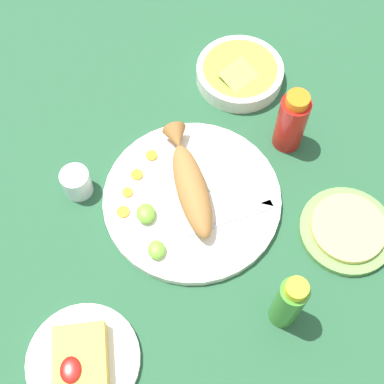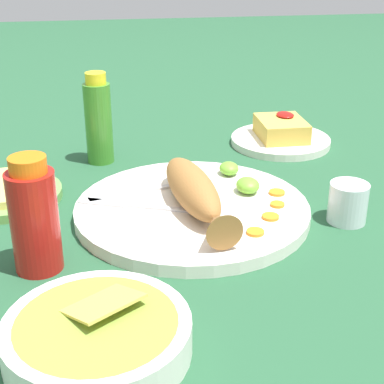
{
  "view_description": "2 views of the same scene",
  "coord_description": "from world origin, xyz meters",
  "px_view_note": "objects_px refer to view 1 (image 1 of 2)",
  "views": [
    {
      "loc": [
        0.46,
        -0.06,
        0.93
      ],
      "look_at": [
        0.0,
        0.0,
        0.04
      ],
      "focal_mm": 50.0,
      "sensor_mm": 36.0,
      "label": 1
    },
    {
      "loc": [
        -0.77,
        0.12,
        0.39
      ],
      "look_at": [
        0.0,
        0.0,
        0.04
      ],
      "focal_mm": 55.0,
      "sensor_mm": 36.0,
      "label": 2
    }
  ],
  "objects_px": {
    "fork_near": "(238,195)",
    "side_plate_fries": "(83,360)",
    "hot_sauce_bottle_red": "(292,122)",
    "hot_sauce_bottle_green": "(289,303)",
    "salt_cup": "(77,183)",
    "fried_fish": "(190,182)",
    "tortilla_plate": "(346,231)",
    "guacamole_bowl": "(240,73)",
    "fork_far": "(234,218)",
    "main_plate": "(192,199)"
  },
  "relations": [
    {
      "from": "fork_near",
      "to": "guacamole_bowl",
      "type": "height_order",
      "value": "guacamole_bowl"
    },
    {
      "from": "main_plate",
      "to": "hot_sauce_bottle_green",
      "type": "relative_size",
      "value": 2.12
    },
    {
      "from": "fork_near",
      "to": "tortilla_plate",
      "type": "relative_size",
      "value": 1.0
    },
    {
      "from": "fork_near",
      "to": "salt_cup",
      "type": "distance_m",
      "value": 0.31
    },
    {
      "from": "hot_sauce_bottle_red",
      "to": "hot_sauce_bottle_green",
      "type": "bearing_deg",
      "value": -12.71
    },
    {
      "from": "fork_near",
      "to": "guacamole_bowl",
      "type": "bearing_deg",
      "value": 100.94
    },
    {
      "from": "side_plate_fries",
      "to": "tortilla_plate",
      "type": "bearing_deg",
      "value": 109.67
    },
    {
      "from": "fork_near",
      "to": "tortilla_plate",
      "type": "xyz_separation_m",
      "value": [
        0.09,
        0.19,
        -0.01
      ]
    },
    {
      "from": "fried_fish",
      "to": "salt_cup",
      "type": "bearing_deg",
      "value": -106.67
    },
    {
      "from": "fried_fish",
      "to": "hot_sauce_bottle_green",
      "type": "distance_m",
      "value": 0.29
    },
    {
      "from": "hot_sauce_bottle_green",
      "to": "hot_sauce_bottle_red",
      "type": "bearing_deg",
      "value": 167.29
    },
    {
      "from": "hot_sauce_bottle_red",
      "to": "hot_sauce_bottle_green",
      "type": "xyz_separation_m",
      "value": [
        0.36,
        -0.08,
        0.01
      ]
    },
    {
      "from": "fork_near",
      "to": "hot_sauce_bottle_green",
      "type": "height_order",
      "value": "hot_sauce_bottle_green"
    },
    {
      "from": "side_plate_fries",
      "to": "tortilla_plate",
      "type": "height_order",
      "value": "same"
    },
    {
      "from": "fork_far",
      "to": "salt_cup",
      "type": "xyz_separation_m",
      "value": [
        -0.11,
        -0.29,
        0.01
      ]
    },
    {
      "from": "main_plate",
      "to": "hot_sauce_bottle_green",
      "type": "distance_m",
      "value": 0.28
    },
    {
      "from": "fork_far",
      "to": "hot_sauce_bottle_red",
      "type": "height_order",
      "value": "hot_sauce_bottle_red"
    },
    {
      "from": "fork_near",
      "to": "side_plate_fries",
      "type": "xyz_separation_m",
      "value": [
        0.27,
        -0.31,
        -0.01
      ]
    },
    {
      "from": "hot_sauce_bottle_green",
      "to": "side_plate_fries",
      "type": "distance_m",
      "value": 0.36
    },
    {
      "from": "hot_sauce_bottle_green",
      "to": "salt_cup",
      "type": "distance_m",
      "value": 0.46
    },
    {
      "from": "fork_far",
      "to": "hot_sauce_bottle_green",
      "type": "xyz_separation_m",
      "value": [
        0.19,
        0.06,
        0.06
      ]
    },
    {
      "from": "hot_sauce_bottle_red",
      "to": "side_plate_fries",
      "type": "xyz_separation_m",
      "value": [
        0.39,
        -0.43,
        -0.06
      ]
    },
    {
      "from": "main_plate",
      "to": "hot_sauce_bottle_red",
      "type": "relative_size",
      "value": 2.32
    },
    {
      "from": "fried_fish",
      "to": "hot_sauce_bottle_red",
      "type": "xyz_separation_m",
      "value": [
        -0.1,
        0.21,
        0.03
      ]
    },
    {
      "from": "main_plate",
      "to": "hot_sauce_bottle_red",
      "type": "distance_m",
      "value": 0.25
    },
    {
      "from": "fork_far",
      "to": "main_plate",
      "type": "bearing_deg",
      "value": 128.72
    },
    {
      "from": "main_plate",
      "to": "hot_sauce_bottle_green",
      "type": "height_order",
      "value": "hot_sauce_bottle_green"
    },
    {
      "from": "fried_fish",
      "to": "fork_near",
      "type": "xyz_separation_m",
      "value": [
        0.02,
        0.09,
        -0.03
      ]
    },
    {
      "from": "guacamole_bowl",
      "to": "tortilla_plate",
      "type": "distance_m",
      "value": 0.41
    },
    {
      "from": "hot_sauce_bottle_green",
      "to": "salt_cup",
      "type": "bearing_deg",
      "value": -130.08
    },
    {
      "from": "fried_fish",
      "to": "fork_far",
      "type": "relative_size",
      "value": 1.37
    },
    {
      "from": "hot_sauce_bottle_green",
      "to": "guacamole_bowl",
      "type": "bearing_deg",
      "value": 178.98
    },
    {
      "from": "fried_fish",
      "to": "guacamole_bowl",
      "type": "distance_m",
      "value": 0.3
    },
    {
      "from": "fork_far",
      "to": "guacamole_bowl",
      "type": "xyz_separation_m",
      "value": [
        -0.34,
        0.07,
        0.0
      ]
    },
    {
      "from": "side_plate_fries",
      "to": "main_plate",
      "type": "bearing_deg",
      "value": 142.02
    },
    {
      "from": "salt_cup",
      "to": "hot_sauce_bottle_red",
      "type": "bearing_deg",
      "value": 98.34
    },
    {
      "from": "tortilla_plate",
      "to": "main_plate",
      "type": "bearing_deg",
      "value": -109.64
    },
    {
      "from": "guacamole_bowl",
      "to": "main_plate",
      "type": "bearing_deg",
      "value": -25.93
    },
    {
      "from": "side_plate_fries",
      "to": "tortilla_plate",
      "type": "xyz_separation_m",
      "value": [
        -0.18,
        0.5,
        0.0
      ]
    },
    {
      "from": "main_plate",
      "to": "guacamole_bowl",
      "type": "xyz_separation_m",
      "value": [
        -0.29,
        0.14,
        0.01
      ]
    },
    {
      "from": "fork_far",
      "to": "hot_sauce_bottle_green",
      "type": "relative_size",
      "value": 1.12
    },
    {
      "from": "hot_sauce_bottle_red",
      "to": "salt_cup",
      "type": "distance_m",
      "value": 0.43
    },
    {
      "from": "tortilla_plate",
      "to": "guacamole_bowl",
      "type": "bearing_deg",
      "value": -159.81
    },
    {
      "from": "hot_sauce_bottle_red",
      "to": "tortilla_plate",
      "type": "bearing_deg",
      "value": 18.39
    },
    {
      "from": "main_plate",
      "to": "side_plate_fries",
      "type": "bearing_deg",
      "value": -37.98
    },
    {
      "from": "hot_sauce_bottle_red",
      "to": "hot_sauce_bottle_green",
      "type": "height_order",
      "value": "hot_sauce_bottle_green"
    },
    {
      "from": "hot_sauce_bottle_red",
      "to": "fork_far",
      "type": "bearing_deg",
      "value": -39.07
    },
    {
      "from": "main_plate",
      "to": "tortilla_plate",
      "type": "xyz_separation_m",
      "value": [
        0.1,
        0.28,
        -0.0
      ]
    },
    {
      "from": "salt_cup",
      "to": "guacamole_bowl",
      "type": "xyz_separation_m",
      "value": [
        -0.23,
        0.36,
        -0.0
      ]
    },
    {
      "from": "main_plate",
      "to": "guacamole_bowl",
      "type": "relative_size",
      "value": 1.82
    }
  ]
}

